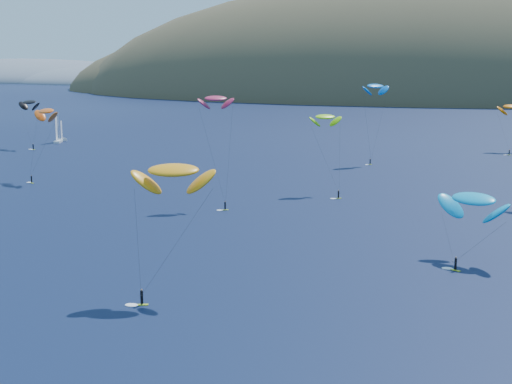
{
  "coord_description": "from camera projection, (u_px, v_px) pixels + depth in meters",
  "views": [
    {
      "loc": [
        36.54,
        -38.93,
        33.05
      ],
      "look_at": [
        4.82,
        80.0,
        9.0
      ],
      "focal_mm": 50.0,
      "sensor_mm": 36.0,
      "label": 1
    }
  ],
  "objects": [
    {
      "name": "kitesurfer_2",
      "position": [
        173.0,
        170.0,
        97.18
      ],
      "size": [
        11.81,
        11.04,
        20.36
      ],
      "rotation": [
        0.0,
        0.0,
        0.33
      ],
      "color": "#ADCB16",
      "rests_on": "ground"
    },
    {
      "name": "kitesurfer_4",
      "position": [
        375.0,
        86.0,
        214.78
      ],
      "size": [
        9.41,
        10.22,
        25.81
      ],
      "rotation": [
        0.0,
        0.0,
        0.77
      ],
      "color": "#ADCB16",
      "rests_on": "ground"
    },
    {
      "name": "sailboat",
      "position": [
        59.0,
        140.0,
        268.25
      ],
      "size": [
        9.86,
        8.71,
        11.78
      ],
      "rotation": [
        0.0,
        0.0,
        0.31
      ],
      "color": "silver",
      "rests_on": "ground"
    },
    {
      "name": "island",
      "position": [
        450.0,
        108.0,
        577.87
      ],
      "size": [
        730.0,
        300.0,
        210.0
      ],
      "color": "#3D3526",
      "rests_on": "ground"
    },
    {
      "name": "kitesurfer_9",
      "position": [
        216.0,
        99.0,
        154.97
      ],
      "size": [
        8.85,
        10.33,
        25.49
      ],
      "rotation": [
        0.0,
        0.0,
        0.52
      ],
      "color": "#ADCB16",
      "rests_on": "ground"
    },
    {
      "name": "kitesurfer_5",
      "position": [
        474.0,
        199.0,
        114.39
      ],
      "size": [
        12.77,
        13.17,
        13.28
      ],
      "rotation": [
        0.0,
        0.0,
        -0.55
      ],
      "color": "#ADCB16",
      "rests_on": "ground"
    },
    {
      "name": "kitesurfer_1",
      "position": [
        46.0,
        111.0,
        185.96
      ],
      "size": [
        10.12,
        10.81,
        20.75
      ],
      "rotation": [
        0.0,
        0.0,
        -0.5
      ],
      "color": "#ADCB16",
      "rests_on": "ground"
    },
    {
      "name": "kitesurfer_12",
      "position": [
        29.0,
        102.0,
        250.5
      ],
      "size": [
        10.38,
        9.41,
        18.76
      ],
      "rotation": [
        0.0,
        0.0,
        -0.33
      ],
      "color": "#ADCB16",
      "rests_on": "ground"
    },
    {
      "name": "kitesurfer_3",
      "position": [
        325.0,
        117.0,
        170.23
      ],
      "size": [
        9.74,
        12.39,
        20.22
      ],
      "rotation": [
        0.0,
        0.0,
        0.52
      ],
      "color": "#ADCB16",
      "rests_on": "ground"
    },
    {
      "name": "headland",
      "position": [
        43.0,
        83.0,
        877.05
      ],
      "size": [
        460.0,
        250.0,
        60.0
      ],
      "color": "slate",
      "rests_on": "ground"
    }
  ]
}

